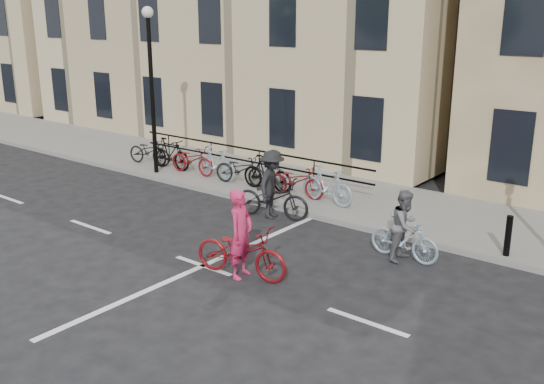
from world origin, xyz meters
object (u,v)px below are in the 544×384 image
Objects in this scene: lamp_post at (151,70)px; cyclist_dark at (272,191)px; cyclist_pink at (241,247)px; cyclist_grey at (405,232)px.

lamp_post reaches higher than cyclist_dark.
lamp_post reaches higher than cyclist_pink.
cyclist_grey is (9.69, -1.41, -2.85)m from lamp_post.
lamp_post is 9.09m from cyclist_pink.
cyclist_pink is (7.49, -4.29, -2.85)m from lamp_post.
lamp_post is at bearing 65.85° from cyclist_dark.
cyclist_grey is at bearing -48.36° from cyclist_pink.
cyclist_dark is at bearing 17.88° from cyclist_pink.
cyclist_pink is at bearing 144.12° from cyclist_grey.
cyclist_grey is 0.76× the size of cyclist_dark.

